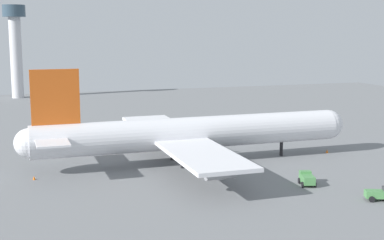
% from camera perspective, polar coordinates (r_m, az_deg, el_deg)
% --- Properties ---
extents(ground_plane, '(280.57, 280.57, 0.00)m').
position_cam_1_polar(ground_plane, '(113.07, -0.00, -4.49)').
color(ground_plane, slate).
extents(cargo_airplane, '(70.14, 57.65, 19.91)m').
position_cam_1_polar(cargo_airplane, '(111.66, -0.15, -1.41)').
color(cargo_airplane, silver).
rests_on(cargo_airplane, ground_plane).
extents(pushback_tractor, '(3.35, 4.48, 2.25)m').
position_cam_1_polar(pushback_tractor, '(98.88, 11.91, -6.00)').
color(pushback_tractor, '#4C8C4C').
rests_on(pushback_tractor, ground_plane).
extents(cargo_loader, '(4.04, 5.72, 2.03)m').
position_cam_1_polar(cargo_loader, '(128.37, -8.70, -2.44)').
color(cargo_loader, '#B21E19').
rests_on(cargo_loader, ground_plane).
extents(catering_truck, '(4.81, 3.61, 2.22)m').
position_cam_1_polar(catering_truck, '(93.34, 19.07, -7.28)').
color(catering_truck, '#333338').
rests_on(catering_truck, ground_plane).
extents(safety_cone_nose, '(0.55, 0.55, 0.79)m').
position_cam_1_polar(safety_cone_nose, '(125.70, 13.91, -3.17)').
color(safety_cone_nose, orange).
rests_on(safety_cone_nose, ground_plane).
extents(safety_cone_tail, '(0.51, 0.51, 0.73)m').
position_cam_1_polar(safety_cone_tail, '(104.49, -16.16, -5.82)').
color(safety_cone_tail, orange).
rests_on(safety_cone_tail, ground_plane).
extents(control_tower, '(8.93, 8.93, 37.08)m').
position_cam_1_polar(control_tower, '(231.78, -17.95, 7.77)').
color(control_tower, silver).
rests_on(control_tower, ground_plane).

